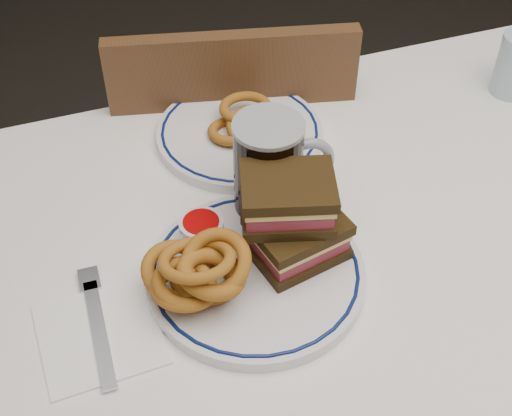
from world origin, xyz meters
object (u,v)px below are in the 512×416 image
object	(u,v)px
main_plate	(255,274)
far_plate	(240,133)
reuben_sandwich	(293,218)
beer_mug	(270,170)
chair_far	(232,178)

from	to	relation	value
main_plate	far_plate	distance (m)	0.29
reuben_sandwich	beer_mug	bearing A→B (deg)	87.25
reuben_sandwich	beer_mug	distance (m)	0.09
reuben_sandwich	beer_mug	size ratio (longest dim) A/B	0.91
chair_far	far_plate	distance (m)	0.35
chair_far	main_plate	xyz separation A→B (m)	(-0.12, -0.48, 0.28)
main_plate	beer_mug	xyz separation A→B (m)	(0.06, 0.11, 0.07)
beer_mug	far_plate	size ratio (longest dim) A/B	0.60
reuben_sandwich	far_plate	size ratio (longest dim) A/B	0.55
chair_far	far_plate	world-z (taller)	chair_far
chair_far	reuben_sandwich	distance (m)	0.58
main_plate	far_plate	size ratio (longest dim) A/B	1.08
chair_far	far_plate	bearing A→B (deg)	-102.74
chair_far	beer_mug	world-z (taller)	beer_mug
chair_far	reuben_sandwich	size ratio (longest dim) A/B	6.18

